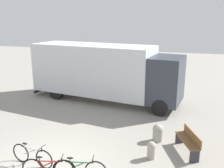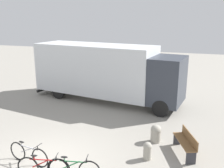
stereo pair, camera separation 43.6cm
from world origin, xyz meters
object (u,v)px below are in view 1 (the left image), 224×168
Objects in this scene: delivery_truck at (103,71)px; bicycle_middle at (49,168)px; park_bench at (189,141)px; bicycle_near at (32,155)px; bollard_near_bench at (151,149)px; bollard_far_bench at (158,132)px.

bicycle_middle is (0.81, -7.77, -1.45)m from delivery_truck.
park_bench is 0.92× the size of bicycle_near.
bicycle_middle is 3.53m from bollard_near_bench.
bollard_far_bench is at bearing 44.77° from bicycle_near.
bicycle_middle is at bearing -75.73° from delivery_truck.
delivery_truck is 5.90m from bollard_far_bench.
bollard_far_bench is at bearing 86.98° from bollard_near_bench.
bollard_near_bench is at bearing -48.90° from delivery_truck.
park_bench is 5.58m from bicycle_near.
bicycle_near is (-0.11, -7.26, -1.45)m from delivery_truck.
bicycle_middle reaches higher than bollard_near_bench.
bicycle_near is at bearing 92.83° from park_bench.
park_bench is 1.31m from bollard_far_bench.
bicycle_middle is at bearing -144.25° from bollard_near_bench.
park_bench is 2.36× the size of bollard_near_bench.
bicycle_near is at bearing -142.70° from bollard_far_bench.
bicycle_near is 2.58× the size of bollard_near_bench.
bicycle_near is 4.85m from bollard_far_bench.
bollard_far_bench reaches higher than bollard_near_bench.
delivery_truck reaches higher than bollard_near_bench.
delivery_truck is 5.50× the size of bicycle_near.
park_bench reaches higher than bicycle_middle.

